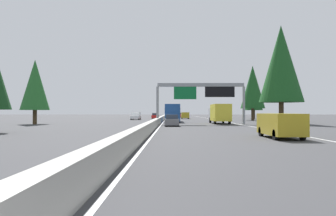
{
  "coord_description": "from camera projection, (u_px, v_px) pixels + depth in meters",
  "views": [
    {
      "loc": [
        -2.27,
        -1.7,
        1.81
      ],
      "look_at": [
        59.26,
        -1.04,
        2.53
      ],
      "focal_mm": 35.19,
      "sensor_mm": 36.0,
      "label": 1
    }
  ],
  "objects": [
    {
      "name": "ground_plane",
      "position": [
        163.0,
        121.0,
        62.25
      ],
      "size": [
        320.0,
        320.0,
        0.0
      ],
      "primitive_type": "plane",
      "color": "#38383A"
    },
    {
      "name": "median_barrier",
      "position": [
        164.0,
        117.0,
        82.26
      ],
      "size": [
        180.0,
        0.56,
        0.9
      ],
      "primitive_type": "cube",
      "color": "#9E9B93",
      "rests_on": "ground"
    },
    {
      "name": "shoulder_stripe_right",
      "position": [
        216.0,
        120.0,
        72.13
      ],
      "size": [
        160.0,
        0.16,
        0.01
      ],
      "primitive_type": "cube",
      "color": "silver",
      "rests_on": "ground"
    },
    {
      "name": "shoulder_stripe_median",
      "position": [
        165.0,
        120.0,
        72.25
      ],
      "size": [
        160.0,
        0.16,
        0.01
      ],
      "primitive_type": "cube",
      "color": "silver",
      "rests_on": "ground"
    },
    {
      "name": "sign_gantry_overhead",
      "position": [
        202.0,
        92.0,
        46.91
      ],
      "size": [
        0.5,
        12.68,
        5.91
      ],
      "color": "gray",
      "rests_on": "ground"
    },
    {
      "name": "minivan_mid_right",
      "position": [
        280.0,
        124.0,
        22.62
      ],
      "size": [
        5.0,
        1.95,
        1.69
      ],
      "color": "#AD931E",
      "rests_on": "ground"
    },
    {
      "name": "sedan_far_left",
      "position": [
        172.0,
        121.0,
        42.0
      ],
      "size": [
        4.4,
        1.8,
        1.47
      ],
      "color": "slate",
      "rests_on": "ground"
    },
    {
      "name": "box_truck_distant_b",
      "position": [
        220.0,
        113.0,
        50.43
      ],
      "size": [
        8.5,
        2.4,
        2.95
      ],
      "color": "gold",
      "rests_on": "ground"
    },
    {
      "name": "pickup_mid_center",
      "position": [
        172.0,
        114.0,
        123.97
      ],
      "size": [
        5.6,
        2.0,
        1.86
      ],
      "color": "slate",
      "rests_on": "ground"
    },
    {
      "name": "sedan_distant_a",
      "position": [
        182.0,
        115.0,
        118.89
      ],
      "size": [
        4.4,
        1.8,
        1.47
      ],
      "color": "red",
      "rests_on": "ground"
    },
    {
      "name": "sedan_near_center",
      "position": [
        184.0,
        115.0,
        103.27
      ],
      "size": [
        4.4,
        1.8,
        1.47
      ],
      "color": "maroon",
      "rests_on": "ground"
    },
    {
      "name": "bus_far_center",
      "position": [
        172.0,
        112.0,
        58.89
      ],
      "size": [
        11.5,
        2.55,
        3.1
      ],
      "color": "#1E4793",
      "rests_on": "ground"
    },
    {
      "name": "minivan_near_right",
      "position": [
        185.0,
        115.0,
        85.28
      ],
      "size": [
        5.0,
        1.95,
        1.69
      ],
      "color": "#AD931E",
      "rests_on": "ground"
    },
    {
      "name": "oncoming_near",
      "position": [
        155.0,
        116.0,
        88.61
      ],
      "size": [
        4.4,
        1.8,
        1.47
      ],
      "rotation": [
        0.0,
        0.0,
        3.14
      ],
      "color": "red",
      "rests_on": "ground"
    },
    {
      "name": "oncoming_far",
      "position": [
        136.0,
        116.0,
        76.74
      ],
      "size": [
        5.6,
        2.0,
        1.86
      ],
      "rotation": [
        0.0,
        0.0,
        3.14
      ],
      "color": "white",
      "rests_on": "ground"
    },
    {
      "name": "conifer_right_near",
      "position": [
        281.0,
        64.0,
        49.07
      ],
      "size": [
        6.5,
        6.5,
        14.78
      ],
      "color": "#4C3823",
      "rests_on": "ground"
    },
    {
      "name": "conifer_right_mid",
      "position": [
        253.0,
        87.0,
        69.04
      ],
      "size": [
        5.07,
        5.07,
        11.52
      ],
      "color": "#4C3823",
      "rests_on": "ground"
    },
    {
      "name": "conifer_right_far",
      "position": [
        254.0,
        95.0,
        83.3
      ],
      "size": [
        4.47,
        4.47,
        10.16
      ],
      "color": "#4C3823",
      "rests_on": "ground"
    },
    {
      "name": "conifer_left_near",
      "position": [
        35.0,
        85.0,
        47.89
      ],
      "size": [
        4.16,
        4.16,
        9.45
      ],
      "color": "#4C3823",
      "rests_on": "ground"
    }
  ]
}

